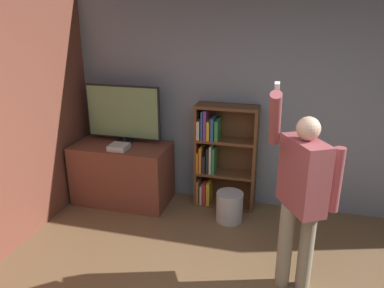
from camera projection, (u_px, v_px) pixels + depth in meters
wall_back at (271, 102)px, 4.50m from camera, size 6.93×0.09×2.70m
wall_side_brick at (18, 117)px, 3.88m from camera, size 0.06×4.22×2.70m
tv_ledge at (123, 173)px, 4.88m from camera, size 1.22×0.64×0.78m
television at (123, 114)px, 4.73m from camera, size 0.98×0.22×0.74m
game_console at (119, 147)px, 4.59m from camera, size 0.23×0.22×0.06m
bookshelf at (220, 156)px, 4.70m from camera, size 0.76×0.28×1.32m
person at (302, 190)px, 3.12m from camera, size 0.61×0.56×1.90m
waste_bin at (229, 207)px, 4.47m from camera, size 0.32×0.32×0.36m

